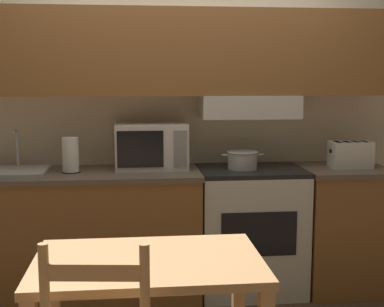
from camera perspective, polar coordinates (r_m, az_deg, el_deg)
ground_plane at (r=4.18m, az=-1.49°, el=-13.13°), size 16.00×16.00×0.00m
wall_back at (r=3.84m, az=-1.28°, el=7.19°), size 5.31×0.38×2.55m
lower_counter_main at (r=3.77m, az=-11.45°, el=-8.55°), size 1.59×0.59×0.89m
lower_counter_right_stub at (r=4.03m, az=15.66°, el=-7.60°), size 0.60×0.59×0.89m
stove_range at (r=3.85m, az=6.23°, el=-8.10°), size 0.72×0.55×0.89m
cooking_pot at (r=3.72m, az=5.40°, el=-0.62°), size 0.30×0.22×0.12m
microwave at (r=3.72m, az=-4.34°, el=0.80°), size 0.50×0.32×0.31m
toaster at (r=3.91m, az=16.56°, el=-0.10°), size 0.29×0.17×0.18m
sink_basin at (r=3.74m, az=-18.51°, el=-1.71°), size 0.44×0.39×0.28m
paper_towel_roll at (r=3.65m, az=-12.84°, el=-0.18°), size 0.13×0.13×0.23m
dining_table at (r=2.32m, az=-4.66°, el=-14.27°), size 0.95×0.62×0.77m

